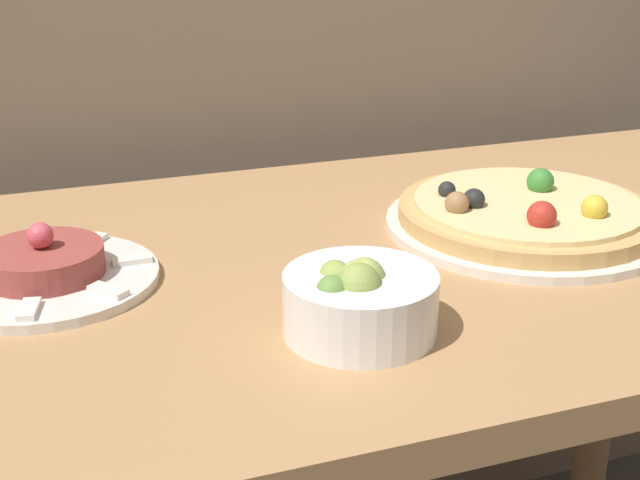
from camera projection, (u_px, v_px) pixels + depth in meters
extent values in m
cube|color=#AD7F51|center=(374.00, 267.00, 0.97)|extent=(1.22, 0.67, 0.03)
cylinder|color=#AD7F51|center=(603.00, 362.00, 1.52)|extent=(0.06, 0.06, 0.71)
cylinder|color=silver|center=(526.00, 224.00, 1.02)|extent=(0.32, 0.32, 0.01)
cylinder|color=tan|center=(527.00, 213.00, 1.02)|extent=(0.29, 0.29, 0.02)
cylinder|color=beige|center=(528.00, 203.00, 1.02)|extent=(0.26, 0.26, 0.01)
sphere|color=black|center=(474.00, 199.00, 0.99)|extent=(0.03, 0.03, 0.03)
sphere|color=#997047|center=(457.00, 203.00, 0.98)|extent=(0.03, 0.03, 0.03)
sphere|color=#387F33|center=(540.00, 182.00, 1.05)|extent=(0.03, 0.03, 0.03)
sphere|color=gold|center=(594.00, 208.00, 0.96)|extent=(0.03, 0.03, 0.03)
sphere|color=#B22D23|center=(542.00, 216.00, 0.94)|extent=(0.03, 0.03, 0.03)
sphere|color=black|center=(447.00, 190.00, 1.03)|extent=(0.02, 0.02, 0.02)
cylinder|color=silver|center=(46.00, 279.00, 0.88)|extent=(0.22, 0.22, 0.01)
cylinder|color=#933D38|center=(43.00, 261.00, 0.88)|extent=(0.12, 0.12, 0.03)
sphere|color=#DB4C5B|center=(40.00, 235.00, 0.87)|extent=(0.03, 0.03, 0.03)
cube|color=white|center=(132.00, 260.00, 0.91)|extent=(0.04, 0.02, 0.01)
cube|color=white|center=(92.00, 241.00, 0.95)|extent=(0.04, 0.04, 0.01)
cube|color=white|center=(21.00, 244.00, 0.95)|extent=(0.02, 0.04, 0.01)
cube|color=white|center=(29.00, 309.00, 0.80)|extent=(0.02, 0.04, 0.01)
cube|color=white|center=(108.00, 291.00, 0.84)|extent=(0.04, 0.04, 0.01)
cylinder|color=white|center=(360.00, 304.00, 0.78)|extent=(0.14, 0.14, 0.06)
sphere|color=#668E42|center=(365.00, 272.00, 0.79)|extent=(0.02, 0.02, 0.02)
sphere|color=#8EA34C|center=(335.00, 276.00, 0.78)|extent=(0.03, 0.03, 0.03)
sphere|color=#A3B25B|center=(359.00, 280.00, 0.77)|extent=(0.04, 0.04, 0.04)
sphere|color=#668E42|center=(332.00, 291.00, 0.75)|extent=(0.03, 0.03, 0.03)
sphere|color=#A3B25B|center=(364.00, 278.00, 0.77)|extent=(0.04, 0.04, 0.04)
sphere|color=#8EA34C|center=(359.00, 285.00, 0.75)|extent=(0.04, 0.04, 0.04)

